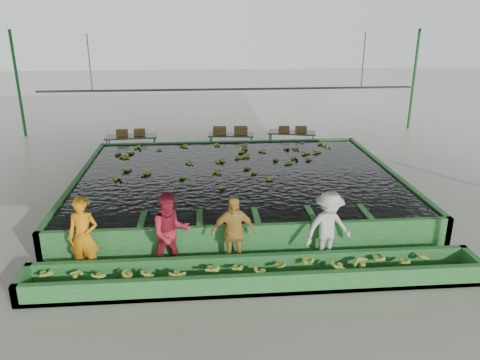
{
  "coord_description": "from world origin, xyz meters",
  "views": [
    {
      "loc": [
        -1.1,
        -12.47,
        5.59
      ],
      "look_at": [
        0.0,
        0.5,
        1.0
      ],
      "focal_mm": 35.0,
      "sensor_mm": 36.0,
      "label": 1
    }
  ],
  "objects": [
    {
      "name": "ground",
      "position": [
        0.0,
        0.0,
        0.0
      ],
      "size": [
        80.0,
        80.0,
        0.0
      ],
      "primitive_type": "plane",
      "color": "gray",
      "rests_on": "ground"
    },
    {
      "name": "shed_roof",
      "position": [
        0.0,
        0.0,
        5.0
      ],
      "size": [
        20.0,
        22.0,
        0.04
      ],
      "primitive_type": "cube",
      "color": "#959596",
      "rests_on": "shed_posts"
    },
    {
      "name": "shed_posts",
      "position": [
        0.0,
        0.0,
        2.5
      ],
      "size": [
        20.0,
        22.0,
        5.0
      ],
      "primitive_type": null,
      "color": "#196129",
      "rests_on": "ground"
    },
    {
      "name": "flotation_tank",
      "position": [
        0.0,
        1.5,
        0.45
      ],
      "size": [
        10.0,
        8.0,
        0.9
      ],
      "primitive_type": null,
      "color": "#2D7332",
      "rests_on": "ground"
    },
    {
      "name": "tank_water",
      "position": [
        0.0,
        1.5,
        0.85
      ],
      "size": [
        9.7,
        7.7,
        0.0
      ],
      "primitive_type": "cube",
      "color": "black",
      "rests_on": "flotation_tank"
    },
    {
      "name": "sorting_trough",
      "position": [
        0.0,
        -3.6,
        0.25
      ],
      "size": [
        10.0,
        1.0,
        0.5
      ],
      "primitive_type": null,
      "color": "#2D7332",
      "rests_on": "ground"
    },
    {
      "name": "cableway_rail",
      "position": [
        0.0,
        5.0,
        3.0
      ],
      "size": [
        0.08,
        0.08,
        14.0
      ],
      "primitive_type": "cylinder",
      "color": "#59605B",
      "rests_on": "shed_roof"
    },
    {
      "name": "rail_hanger_left",
      "position": [
        -5.0,
        5.0,
        4.0
      ],
      "size": [
        0.04,
        0.04,
        2.0
      ],
      "primitive_type": "cylinder",
      "color": "#59605B",
      "rests_on": "shed_roof"
    },
    {
      "name": "rail_hanger_right",
      "position": [
        5.0,
        5.0,
        4.0
      ],
      "size": [
        0.04,
        0.04,
        2.0
      ],
      "primitive_type": "cylinder",
      "color": "#59605B",
      "rests_on": "shed_roof"
    },
    {
      "name": "worker_a",
      "position": [
        -3.78,
        -2.8,
        0.93
      ],
      "size": [
        0.72,
        0.51,
        1.85
      ],
      "primitive_type": "imported",
      "rotation": [
        0.0,
        0.0,
        -0.1
      ],
      "color": "orange",
      "rests_on": "ground"
    },
    {
      "name": "worker_b",
      "position": [
        -1.86,
        -2.8,
        0.95
      ],
      "size": [
        1.09,
        0.95,
        1.89
      ],
      "primitive_type": "imported",
      "rotation": [
        0.0,
        0.0,
        0.3
      ],
      "color": "#B32235",
      "rests_on": "ground"
    },
    {
      "name": "worker_c",
      "position": [
        -0.43,
        -2.8,
        0.89
      ],
      "size": [
        1.06,
        0.49,
        1.78
      ],
      "primitive_type": "imported",
      "rotation": [
        0.0,
        0.0,
        0.05
      ],
      "color": "gold",
      "rests_on": "ground"
    },
    {
      "name": "worker_d",
      "position": [
        1.79,
        -2.8,
        0.91
      ],
      "size": [
        1.32,
        0.97,
        1.82
      ],
      "primitive_type": "imported",
      "rotation": [
        0.0,
        0.0,
        0.28
      ],
      "color": "beige",
      "rests_on": "ground"
    },
    {
      "name": "packing_table_left",
      "position": [
        -3.98,
        6.48,
        0.47
      ],
      "size": [
        2.12,
        0.96,
        0.94
      ],
      "primitive_type": null,
      "rotation": [
        0.0,
        0.0,
        0.06
      ],
      "color": "#59605B",
      "rests_on": "ground"
    },
    {
      "name": "packing_table_mid",
      "position": [
        0.15,
        6.73,
        0.43
      ],
      "size": [
        1.98,
        0.98,
        0.87
      ],
      "primitive_type": null,
      "rotation": [
        0.0,
        0.0,
        -0.12
      ],
      "color": "#59605B",
      "rests_on": "ground"
    },
    {
      "name": "packing_table_right",
      "position": [
        2.74,
        6.72,
        0.46
      ],
      "size": [
        2.14,
        1.25,
        0.91
      ],
      "primitive_type": null,
      "rotation": [
        0.0,
        0.0,
        -0.23
      ],
      "color": "#59605B",
      "rests_on": "ground"
    },
    {
      "name": "box_stack_left",
      "position": [
        -3.98,
        6.51,
        0.95
      ],
      "size": [
        1.16,
        0.37,
        0.25
      ],
      "primitive_type": null,
      "rotation": [
        0.0,
        0.0,
        0.04
      ],
      "color": "brown",
      "rests_on": "packing_table_left"
    },
    {
      "name": "box_stack_mid",
      "position": [
        0.11,
        6.71,
        0.87
      ],
      "size": [
        1.46,
        0.46,
        0.31
      ],
      "primitive_type": null,
      "rotation": [
        0.0,
        0.0,
        -0.04
      ],
      "color": "brown",
      "rests_on": "packing_table_mid"
    },
    {
      "name": "box_stack_right",
      "position": [
        2.75,
        6.63,
        0.92
      ],
      "size": [
        1.19,
        0.42,
        0.25
      ],
      "primitive_type": null,
      "rotation": [
        0.0,
        0.0,
        -0.09
      ],
      "color": "brown",
      "rests_on": "packing_table_right"
    },
    {
      "name": "floating_bananas",
      "position": [
        0.0,
        2.3,
        0.85
      ],
      "size": [
        8.44,
        5.75,
        0.12
      ],
      "primitive_type": null,
      "color": "#97AE34",
      "rests_on": "tank_water"
    },
    {
      "name": "trough_bananas",
      "position": [
        0.0,
        -3.6,
        0.4
      ],
      "size": [
        8.64,
        0.58,
        0.12
      ],
      "primitive_type": null,
      "color": "#97AE34",
      "rests_on": "sorting_trough"
    }
  ]
}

